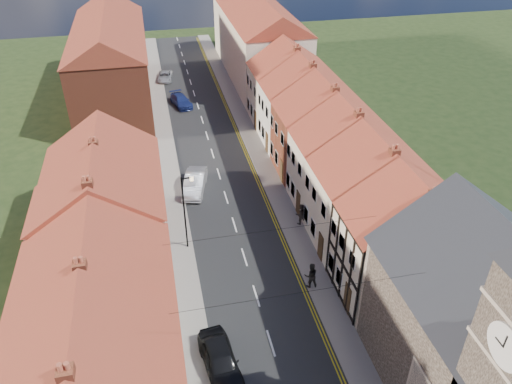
{
  "coord_description": "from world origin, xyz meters",
  "views": [
    {
      "loc": [
        -5.17,
        -9.25,
        23.81
      ],
      "look_at": [
        1.54,
        21.06,
        3.5
      ],
      "focal_mm": 35.0,
      "sensor_mm": 36.0,
      "label": 1
    }
  ],
  "objects_px": {
    "pedestrian_right": "(311,275)",
    "lamppost": "(185,209)",
    "car_mid": "(195,183)",
    "church": "(507,336)",
    "pedestrian_right_b": "(301,214)",
    "car_distant": "(165,77)",
    "car_far": "(181,101)",
    "car_near": "(220,360)"
  },
  "relations": [
    {
      "from": "pedestrian_right_b",
      "to": "car_near",
      "type": "bearing_deg",
      "value": 51.76
    },
    {
      "from": "car_mid",
      "to": "pedestrian_right_b",
      "type": "bearing_deg",
      "value": -27.37
    },
    {
      "from": "car_near",
      "to": "car_mid",
      "type": "relative_size",
      "value": 0.96
    },
    {
      "from": "lamppost",
      "to": "pedestrian_right_b",
      "type": "relative_size",
      "value": 3.37
    },
    {
      "from": "lamppost",
      "to": "pedestrian_right",
      "type": "relative_size",
      "value": 3.17
    },
    {
      "from": "pedestrian_right_b",
      "to": "car_distant",
      "type": "bearing_deg",
      "value": -80.15
    },
    {
      "from": "lamppost",
      "to": "car_mid",
      "type": "distance_m",
      "value": 8.31
    },
    {
      "from": "church",
      "to": "pedestrian_right_b",
      "type": "distance_m",
      "value": 18.74
    },
    {
      "from": "car_mid",
      "to": "pedestrian_right_b",
      "type": "xyz_separation_m",
      "value": [
        7.53,
        -6.8,
        0.23
      ]
    },
    {
      "from": "church",
      "to": "lamppost",
      "type": "xyz_separation_m",
      "value": [
        -13.17,
        16.68,
        -2.34
      ]
    },
    {
      "from": "church",
      "to": "pedestrian_right",
      "type": "relative_size",
      "value": 8.03
    },
    {
      "from": "lamppost",
      "to": "car_near",
      "type": "bearing_deg",
      "value": -86.86
    },
    {
      "from": "church",
      "to": "pedestrian_right_b",
      "type": "xyz_separation_m",
      "value": [
        -4.26,
        17.59,
        -4.87
      ]
    },
    {
      "from": "pedestrian_right",
      "to": "lamppost",
      "type": "bearing_deg",
      "value": -35.83
    },
    {
      "from": "church",
      "to": "car_mid",
      "type": "relative_size",
      "value": 3.19
    },
    {
      "from": "car_near",
      "to": "car_distant",
      "type": "xyz_separation_m",
      "value": [
        0.0,
        46.48,
        -0.23
      ]
    },
    {
      "from": "church",
      "to": "lamppost",
      "type": "height_order",
      "value": "church"
    },
    {
      "from": "lamppost",
      "to": "car_mid",
      "type": "height_order",
      "value": "lamppost"
    },
    {
      "from": "church",
      "to": "car_far",
      "type": "relative_size",
      "value": 3.54
    },
    {
      "from": "pedestrian_right",
      "to": "pedestrian_right_b",
      "type": "relative_size",
      "value": 1.06
    },
    {
      "from": "car_mid",
      "to": "pedestrian_right_b",
      "type": "distance_m",
      "value": 10.15
    },
    {
      "from": "car_near",
      "to": "car_far",
      "type": "bearing_deg",
      "value": 81.32
    },
    {
      "from": "pedestrian_right_b",
      "to": "car_mid",
      "type": "bearing_deg",
      "value": -45.81
    },
    {
      "from": "car_far",
      "to": "pedestrian_right",
      "type": "distance_m",
      "value": 32.96
    },
    {
      "from": "car_far",
      "to": "pedestrian_right",
      "type": "bearing_deg",
      "value": -94.19
    },
    {
      "from": "church",
      "to": "pedestrian_right",
      "type": "bearing_deg",
      "value": 117.78
    },
    {
      "from": "church",
      "to": "car_far",
      "type": "xyz_separation_m",
      "value": [
        -11.25,
        43.18,
        -5.25
      ]
    },
    {
      "from": "car_distant",
      "to": "church",
      "type": "bearing_deg",
      "value": -68.27
    },
    {
      "from": "church",
      "to": "pedestrian_right",
      "type": "height_order",
      "value": "church"
    },
    {
      "from": "car_distant",
      "to": "pedestrian_right_b",
      "type": "height_order",
      "value": "pedestrian_right_b"
    },
    {
      "from": "car_mid",
      "to": "car_distant",
      "type": "bearing_deg",
      "value": 106.34
    },
    {
      "from": "car_near",
      "to": "car_mid",
      "type": "bearing_deg",
      "value": 80.96
    },
    {
      "from": "car_mid",
      "to": "car_far",
      "type": "xyz_separation_m",
      "value": [
        0.54,
        18.79,
        -0.16
      ]
    },
    {
      "from": "car_far",
      "to": "pedestrian_right",
      "type": "xyz_separation_m",
      "value": [
        5.61,
        -32.47,
        0.44
      ]
    },
    {
      "from": "car_far",
      "to": "car_mid",
      "type": "bearing_deg",
      "value": -105.62
    },
    {
      "from": "car_far",
      "to": "pedestrian_right_b",
      "type": "xyz_separation_m",
      "value": [
        6.99,
        -25.59,
        0.39
      ]
    },
    {
      "from": "church",
      "to": "car_near",
      "type": "height_order",
      "value": "church"
    },
    {
      "from": "car_near",
      "to": "pedestrian_right",
      "type": "distance_m",
      "value": 8.65
    },
    {
      "from": "car_near",
      "to": "car_far",
      "type": "distance_m",
      "value": 37.68
    },
    {
      "from": "car_near",
      "to": "lamppost",
      "type": "bearing_deg",
      "value": 86.45
    },
    {
      "from": "lamppost",
      "to": "car_mid",
      "type": "relative_size",
      "value": 1.26
    },
    {
      "from": "car_mid",
      "to": "lamppost",
      "type": "bearing_deg",
      "value": -85.46
    }
  ]
}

